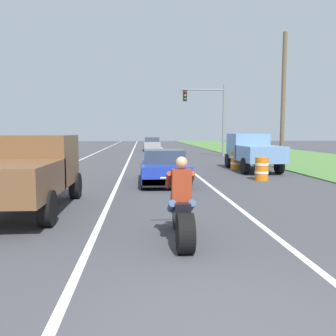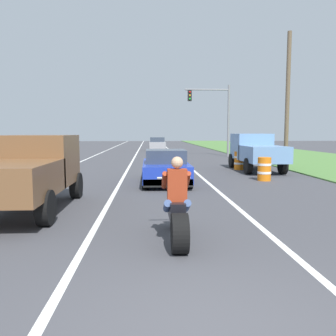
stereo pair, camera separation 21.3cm
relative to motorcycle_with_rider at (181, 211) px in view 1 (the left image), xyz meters
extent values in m
cube|color=white|center=(-5.30, 16.83, -0.59)|extent=(0.14, 120.00, 0.01)
cube|color=white|center=(1.90, 16.83, -0.59)|extent=(0.14, 120.00, 0.01)
cube|color=white|center=(-1.70, 16.83, -0.59)|extent=(0.14, 120.00, 0.01)
cube|color=#517F3D|center=(12.02, 16.83, -0.56)|extent=(10.00, 120.00, 0.06)
cylinder|color=black|center=(0.00, -0.60, -0.25)|extent=(0.28, 0.69, 0.69)
cylinder|color=black|center=(0.00, 0.95, -0.28)|extent=(0.12, 0.63, 0.63)
cube|color=black|center=(0.00, 0.23, 0.02)|extent=(0.28, 1.10, 0.36)
cylinder|color=#B2B2B7|center=(0.00, 0.87, 0.09)|extent=(0.08, 0.36, 0.73)
cylinder|color=#A5A5AA|center=(0.00, 0.85, 0.52)|extent=(0.70, 0.05, 0.05)
cube|color=#993319|center=(0.00, 0.00, 0.50)|extent=(0.36, 0.24, 0.60)
sphere|color=tan|center=(0.00, 0.00, 0.92)|extent=(0.22, 0.22, 0.22)
cylinder|color=#384C7A|center=(-0.18, 0.03, 0.10)|extent=(0.14, 0.47, 0.32)
cylinder|color=#993319|center=(-0.22, 0.30, 0.55)|extent=(0.10, 0.51, 0.40)
cylinder|color=#384C7A|center=(0.18, 0.03, 0.10)|extent=(0.14, 0.47, 0.32)
cylinder|color=#993319|center=(0.22, 0.30, 0.55)|extent=(0.10, 0.51, 0.40)
cube|color=#1E38B2|center=(0.15, 7.90, -0.07)|extent=(1.80, 4.30, 0.64)
cube|color=#333D4C|center=(0.15, 7.70, 0.51)|extent=(1.56, 1.70, 0.52)
cube|color=black|center=(0.15, 5.85, -0.31)|extent=(1.76, 0.20, 0.28)
cylinder|color=black|center=(-0.65, 9.50, -0.27)|extent=(0.24, 0.64, 0.64)
cylinder|color=black|center=(0.95, 9.50, -0.27)|extent=(0.24, 0.64, 0.64)
cylinder|color=black|center=(-0.65, 6.30, -0.27)|extent=(0.24, 0.64, 0.64)
cylinder|color=black|center=(0.95, 6.30, -0.27)|extent=(0.24, 0.64, 0.64)
cube|color=brown|center=(-3.68, 3.91, 0.69)|extent=(1.90, 2.10, 1.40)
cube|color=#333D4C|center=(-3.68, 4.26, 1.07)|extent=(1.67, 0.29, 0.57)
cube|color=brown|center=(-3.68, 1.66, 0.39)|extent=(1.90, 2.70, 0.80)
cylinder|color=black|center=(-4.55, 4.71, -0.19)|extent=(0.28, 0.80, 0.80)
cylinder|color=black|center=(-2.81, 4.71, -0.19)|extent=(0.28, 0.80, 0.80)
cylinder|color=black|center=(-2.81, 1.36, -0.19)|extent=(0.28, 0.80, 0.80)
cube|color=#6B93C6|center=(5.24, 13.21, 0.69)|extent=(1.90, 2.10, 1.40)
cube|color=#333D4C|center=(5.24, 13.56, 1.07)|extent=(1.67, 0.29, 0.57)
cube|color=#6B93C6|center=(5.24, 10.96, 0.39)|extent=(1.90, 2.70, 0.80)
cylinder|color=black|center=(4.37, 14.01, -0.19)|extent=(0.28, 0.80, 0.80)
cylinder|color=black|center=(6.11, 14.01, -0.19)|extent=(0.28, 0.80, 0.80)
cylinder|color=black|center=(4.37, 10.66, -0.19)|extent=(0.28, 0.80, 0.80)
cylinder|color=black|center=(6.11, 10.66, -0.19)|extent=(0.28, 0.80, 0.80)
cylinder|color=gray|center=(6.22, 23.38, 2.41)|extent=(0.18, 0.18, 6.00)
cylinder|color=gray|center=(4.37, 23.38, 5.01)|extent=(3.71, 0.12, 0.12)
cube|color=black|center=(2.92, 23.38, 4.51)|extent=(0.32, 0.24, 0.90)
sphere|color=red|center=(2.92, 23.24, 4.79)|extent=(0.16, 0.16, 0.16)
sphere|color=orange|center=(2.92, 23.24, 4.51)|extent=(0.16, 0.16, 0.16)
sphere|color=green|center=(2.92, 23.24, 4.23)|extent=(0.16, 0.16, 0.16)
cylinder|color=brown|center=(7.51, 13.88, 3.29)|extent=(0.24, 0.24, 7.77)
cylinder|color=orange|center=(4.41, 8.32, -0.09)|extent=(0.56, 0.56, 1.00)
cylinder|color=white|center=(4.41, 8.32, 0.11)|extent=(0.58, 0.58, 0.10)
cylinder|color=white|center=(4.41, 8.32, -0.24)|extent=(0.58, 0.58, 0.10)
cylinder|color=orange|center=(4.49, 12.82, -0.09)|extent=(0.56, 0.56, 1.00)
cylinder|color=white|center=(4.49, 12.82, 0.11)|extent=(0.58, 0.58, 0.10)
cylinder|color=white|center=(4.49, 12.82, -0.24)|extent=(0.58, 0.58, 0.10)
cube|color=#99999E|center=(0.43, 33.25, 0.06)|extent=(1.76, 4.00, 0.70)
cube|color=#333D4C|center=(0.43, 33.05, 0.66)|extent=(1.56, 2.00, 0.50)
cylinder|color=black|center=(-0.37, 34.65, -0.29)|extent=(0.20, 0.60, 0.60)
cylinder|color=black|center=(1.23, 34.65, -0.29)|extent=(0.20, 0.60, 0.60)
cylinder|color=black|center=(-0.37, 31.85, -0.29)|extent=(0.20, 0.60, 0.60)
cylinder|color=black|center=(1.23, 31.85, -0.29)|extent=(0.20, 0.60, 0.60)
camera|label=1|loc=(-0.73, -6.47, 1.47)|focal=37.96mm
camera|label=2|loc=(-0.52, -6.48, 1.47)|focal=37.96mm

